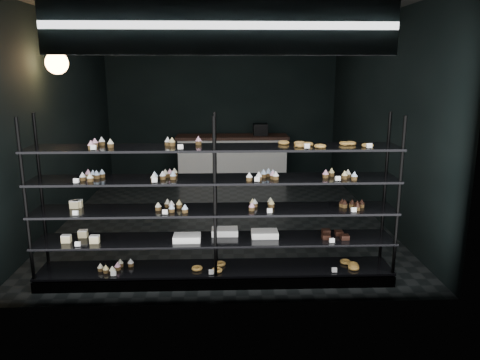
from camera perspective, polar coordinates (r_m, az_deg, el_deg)
The scene contains 5 objects.
room at distance 7.46m, azimuth -2.23°, elevation 7.46°, with size 5.01×6.01×3.20m.
display_shelf at distance 5.27m, azimuth -3.26°, elevation -5.96°, with size 4.00×0.50×1.91m.
signage at distance 4.51m, azimuth -2.37°, elevation 18.14°, with size 3.30×0.05×0.50m.
pendant_lamp at distance 6.89m, azimuth -21.43°, elevation 13.16°, with size 0.30×0.30×0.88m.
service_counter at distance 10.10m, azimuth -0.90°, elevation 2.77°, with size 2.38×0.65×1.23m.
Camera 1 is at (0.01, -7.42, 2.38)m, focal length 35.00 mm.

